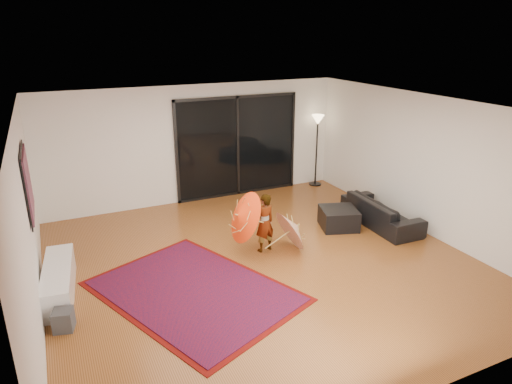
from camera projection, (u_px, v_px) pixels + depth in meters
floor at (263, 263)px, 7.95m from camera, size 7.00×7.00×0.00m
ceiling at (263, 108)px, 7.04m from camera, size 7.00×7.00×0.00m
wall_back at (197, 144)px, 10.48m from camera, size 7.00×0.00×7.00m
wall_front at (417, 296)px, 4.51m from camera, size 7.00×0.00×7.00m
wall_left at (28, 226)px, 6.10m from camera, size 0.00×7.00×7.00m
wall_right at (424, 165)px, 8.89m from camera, size 0.00×7.00×7.00m
sliding_door at (237, 146)px, 10.90m from camera, size 3.06×0.07×2.40m
painting at (28, 183)px, 6.87m from camera, size 0.04×1.28×1.08m
media_console at (59, 281)px, 6.95m from camera, size 0.58×1.66×0.45m
speaker at (63, 320)px, 6.14m from camera, size 0.31×0.31×0.29m
persian_rug at (194, 291)px, 7.07m from camera, size 3.24×3.72×0.02m
sofa at (381, 212)px, 9.43m from camera, size 0.82×1.94×0.56m
ottoman at (339, 218)px, 9.31m from camera, size 0.90×0.90×0.41m
floor_lamp at (317, 130)px, 11.47m from camera, size 0.31×0.31×1.83m
child at (265, 223)px, 8.22m from camera, size 0.45×0.34×1.10m
parasol_orange at (237, 219)px, 7.89m from camera, size 0.55×0.93×0.91m
parasol_white at (298, 223)px, 8.34m from camera, size 0.54×0.81×0.91m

